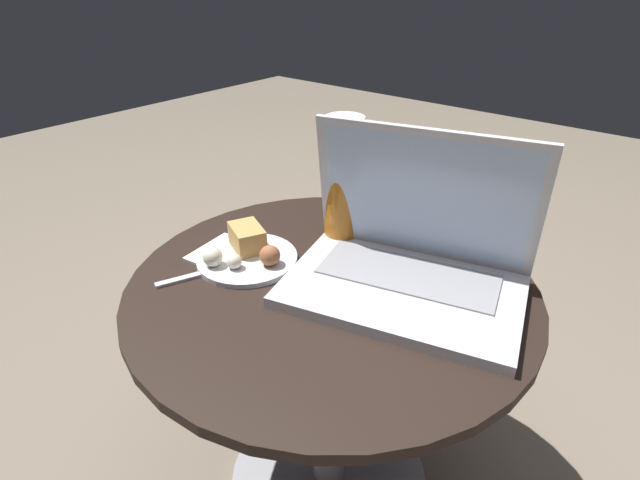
% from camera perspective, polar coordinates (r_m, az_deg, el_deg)
% --- Properties ---
extents(ground_plane, '(6.00, 6.00, 0.00)m').
position_cam_1_polar(ground_plane, '(1.16, 1.00, -25.48)').
color(ground_plane, '#726656').
extents(table, '(0.66, 0.66, 0.50)m').
position_cam_1_polar(table, '(0.90, 1.20, -12.29)').
color(table, '#9E9EA3').
rests_on(table, ground_plane).
extents(napkin, '(0.17, 0.13, 0.00)m').
position_cam_1_polar(napkin, '(0.88, -9.41, -1.98)').
color(napkin, white).
rests_on(napkin, table).
extents(laptop, '(0.40, 0.32, 0.24)m').
position_cam_1_polar(laptop, '(0.78, 10.18, -2.02)').
color(laptop, silver).
rests_on(laptop, table).
extents(beer_glass, '(0.07, 0.07, 0.23)m').
position_cam_1_polar(beer_glass, '(0.87, 2.68, 6.60)').
color(beer_glass, '#C6701E').
rests_on(beer_glass, table).
extents(snack_plate, '(0.17, 0.17, 0.05)m').
position_cam_1_polar(snack_plate, '(0.86, -8.40, -1.40)').
color(snack_plate, silver).
rests_on(snack_plate, table).
extents(fork, '(0.09, 0.18, 0.01)m').
position_cam_1_polar(fork, '(0.85, -11.11, -3.20)').
color(fork, silver).
rests_on(fork, table).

